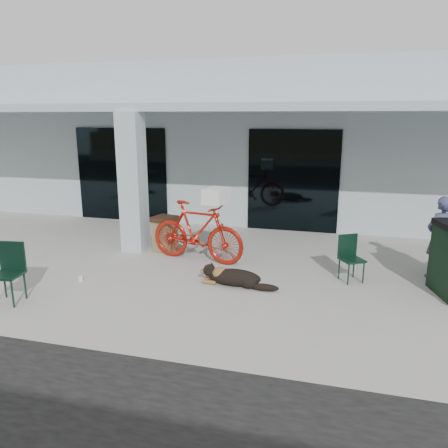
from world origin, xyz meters
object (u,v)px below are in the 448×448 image
(cafe_chair_far_a, at_px, (352,259))
(trash_receptacle, at_px, (165,234))
(bicycle, at_px, (197,232))
(cafe_chair_near, at_px, (7,274))
(person, at_px, (439,237))
(dog, at_px, (235,276))

(cafe_chair_far_a, distance_m, trash_receptacle, 4.17)
(bicycle, height_order, cafe_chair_near, bicycle)
(trash_receptacle, bearing_deg, person, -1.87)
(cafe_chair_far_a, height_order, person, person)
(cafe_chair_near, bearing_deg, cafe_chair_far_a, 15.94)
(cafe_chair_far_a, relative_size, trash_receptacle, 1.06)
(dog, xyz_separation_m, cafe_chair_near, (-3.46, -1.68, 0.32))
(bicycle, relative_size, cafe_chair_near, 2.14)
(bicycle, distance_m, person, 4.76)
(cafe_chair_far_a, bearing_deg, cafe_chair_near, 172.42)
(bicycle, xyz_separation_m, dog, (1.12, -1.20, -0.46))
(bicycle, height_order, trash_receptacle, bicycle)
(cafe_chair_near, xyz_separation_m, trash_receptacle, (1.42, 3.32, -0.09))
(bicycle, xyz_separation_m, trash_receptacle, (-0.92, 0.44, -0.23))
(bicycle, xyz_separation_m, cafe_chair_far_a, (3.17, -0.40, -0.21))
(dog, xyz_separation_m, trash_receptacle, (-2.04, 1.64, 0.23))
(person, bearing_deg, bicycle, -29.62)
(dog, xyz_separation_m, cafe_chair_far_a, (2.05, 0.80, 0.25))
(bicycle, xyz_separation_m, person, (4.75, 0.26, 0.15))
(person, height_order, trash_receptacle, person)
(person, relative_size, trash_receptacle, 1.93)
(cafe_chair_near, bearing_deg, person, 15.58)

